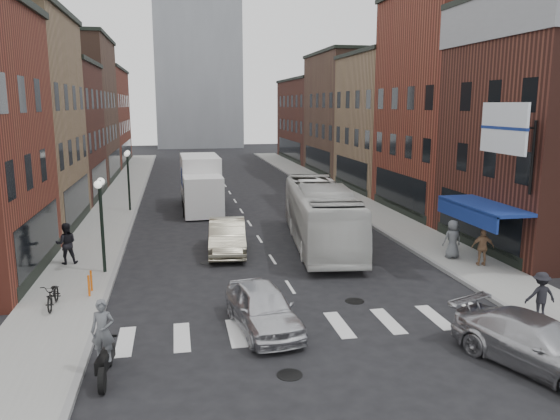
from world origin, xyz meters
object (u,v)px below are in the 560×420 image
Objects in this scene: ped_left_solo at (66,243)px; transit_bus at (321,215)px; box_truck at (201,184)px; ped_right_b at (483,247)px; sedan_left_near at (263,308)px; sedan_left_far at (227,237)px; parked_bicycle at (53,295)px; billboard_sign at (505,130)px; motorcycle_rider at (104,343)px; ped_right_c at (453,239)px; curb_car at (537,344)px; ped_right_a at (541,295)px; streetlamp_near at (101,208)px; streetlamp_far at (128,169)px; bike_rack at (90,283)px.

transit_bus is at bearing 179.68° from ped_left_solo.
box_truck is 5.02× the size of ped_right_b.
ped_right_b reaches higher than sedan_left_near.
sedan_left_far reaches higher than parked_bicycle.
billboard_sign is at bearing 94.67° from ped_right_b.
motorcycle_rider reaches higher than ped_right_c.
ped_right_b reaches higher than parked_bicycle.
curb_car is 3.62m from ped_right_a.
parked_bicycle is 17.54m from ped_right_b.
streetlamp_near is 1.00× the size of streetlamp_far.
ped_right_b is at bearing -18.74° from sedan_left_far.
billboard_sign is 0.75× the size of sedan_left_far.
motorcycle_rider is (1.10, -23.31, -1.88)m from streetlamp_far.
billboard_sign reaches higher than streetlamp_far.
streetlamp_near is at bearing 167.65° from billboard_sign.
curb_car is at bearing -27.50° from parked_bicycle.
ped_right_a is at bearing -28.39° from streetlamp_near.
ped_right_b is (10.75, -4.73, 0.17)m from sedan_left_far.
billboard_sign reaches higher than transit_bus.
box_truck is 14.17m from ped_left_solo.
ped_left_solo is (-6.56, -12.54, -0.71)m from box_truck.
billboard_sign is 16.78m from motorcycle_rider.
motorcycle_rider is at bearing -67.26° from parked_bicycle.
parked_bicycle is at bearing -141.50° from transit_bus.
curb_car is 3.09× the size of ped_right_a.
motorcycle_rider is 1.20× the size of ped_left_solo.
billboard_sign is 21.33m from box_truck.
streetlamp_near is 16.94m from ped_right_a.
sedan_left_near is 2.42× the size of ped_right_c.
bike_rack is (-0.20, -16.70, -2.36)m from streetlamp_far.
bike_rack is at bearing -13.78° from ped_right_a.
transit_bus reaches higher than ped_right_a.
billboard_sign reaches higher than ped_right_b.
streetlamp_far is 18.13m from parked_bicycle.
ped_left_solo is at bearing -24.33° from ped_right_a.
streetlamp_far is at bearing 90.00° from streetlamp_near.
box_truck is at bearing 84.59° from sedan_left_near.
box_truck is 21.04m from sedan_left_near.
streetlamp_near is 0.95× the size of sedan_left_near.
streetlamp_far is 27.99m from curb_car.
ped_left_solo is at bearing -167.25° from sedan_left_far.
ped_right_c reaches higher than sedan_left_far.
bike_rack is 1.63m from parked_bicycle.
streetlamp_far is at bearing 85.10° from parked_bicycle.
box_truck is at bearing 85.34° from curb_car.
sedan_left_far is (5.44, 2.56, -2.10)m from streetlamp_near.
billboard_sign reaches higher than parked_bicycle.
parked_bicycle is at bearing -8.52° from ped_right_a.
sedan_left_near is 0.87× the size of sedan_left_far.
sedan_left_far is 3.14× the size of ped_right_a.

